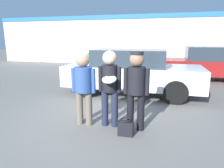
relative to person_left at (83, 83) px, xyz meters
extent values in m
plane|color=#66635E|center=(0.20, 0.44, -0.94)|extent=(56.00, 56.00, 0.00)
cube|color=beige|center=(0.20, 10.76, 0.85)|extent=(24.00, 0.18, 3.58)
cube|color=#2666B2|center=(0.20, 10.65, 2.49)|extent=(24.00, 0.04, 0.30)
cylinder|color=#665B4C|center=(-0.11, 0.00, -0.56)|extent=(0.15, 0.15, 0.76)
cylinder|color=#665B4C|center=(0.11, 0.00, -0.56)|extent=(0.15, 0.15, 0.76)
cylinder|color=#2D4C8C|center=(0.00, 0.00, 0.09)|extent=(0.38, 0.38, 0.54)
cylinder|color=#2D4C8C|center=(-0.23, 0.00, 0.07)|extent=(0.09, 0.09, 0.52)
cylinder|color=#2D4C8C|center=(0.23, 0.00, 0.07)|extent=(0.09, 0.09, 0.52)
sphere|color=tan|center=(0.00, 0.00, 0.50)|extent=(0.29, 0.29, 0.29)
cylinder|color=#1E2338|center=(0.46, 0.07, -0.55)|extent=(0.15, 0.15, 0.79)
cylinder|color=#1E2338|center=(0.68, 0.07, -0.55)|extent=(0.15, 0.15, 0.79)
cylinder|color=black|center=(0.57, 0.07, 0.13)|extent=(0.33, 0.33, 0.56)
cylinder|color=black|center=(0.37, 0.07, 0.11)|extent=(0.09, 0.09, 0.54)
cylinder|color=black|center=(0.78, 0.07, 0.11)|extent=(0.09, 0.09, 0.54)
sphere|color=#DBB28E|center=(0.57, 0.07, 0.56)|extent=(0.30, 0.30, 0.30)
cylinder|color=white|center=(0.63, -0.18, 0.16)|extent=(0.28, 0.28, 0.11)
cylinder|color=black|center=(1.03, 0.04, -0.55)|extent=(0.15, 0.15, 0.78)
cylinder|color=black|center=(1.25, 0.04, -0.55)|extent=(0.15, 0.15, 0.78)
cylinder|color=black|center=(1.14, 0.04, 0.12)|extent=(0.36, 0.36, 0.56)
cylinder|color=black|center=(0.92, 0.04, 0.10)|extent=(0.09, 0.09, 0.54)
cylinder|color=black|center=(1.36, 0.04, 0.10)|extent=(0.09, 0.09, 0.54)
sphere|color=#8C664C|center=(1.14, 0.04, 0.55)|extent=(0.29, 0.29, 0.29)
cylinder|color=black|center=(1.14, 0.04, 0.67)|extent=(0.26, 0.26, 0.06)
cube|color=silver|center=(0.60, 2.84, -0.29)|extent=(4.59, 1.79, 0.69)
cube|color=#28333D|center=(0.51, 2.84, 0.32)|extent=(2.38, 1.54, 0.55)
cylinder|color=black|center=(2.02, 3.64, -0.58)|extent=(0.71, 0.22, 0.71)
cylinder|color=black|center=(2.02, 2.04, -0.58)|extent=(0.71, 0.22, 0.71)
cylinder|color=black|center=(-0.82, 3.64, -0.58)|extent=(0.71, 0.22, 0.71)
cylinder|color=black|center=(-0.82, 2.04, -0.58)|extent=(0.71, 0.22, 0.71)
cube|color=maroon|center=(3.90, 6.22, -0.34)|extent=(4.59, 1.85, 0.64)
cube|color=#28333D|center=(3.81, 6.22, 0.29)|extent=(2.39, 1.59, 0.61)
cylinder|color=black|center=(2.47, 7.05, -0.61)|extent=(0.67, 0.22, 0.67)
cylinder|color=black|center=(2.47, 5.40, -0.61)|extent=(0.67, 0.22, 0.67)
sphere|color=#387A3D|center=(-3.71, 10.12, -0.49)|extent=(0.91, 0.91, 0.91)
cube|color=black|center=(1.00, -0.30, -0.79)|extent=(0.30, 0.14, 0.30)
torus|color=black|center=(1.00, -0.30, -0.61)|extent=(0.23, 0.23, 0.02)
camera|label=1|loc=(1.69, -3.90, 0.94)|focal=32.00mm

